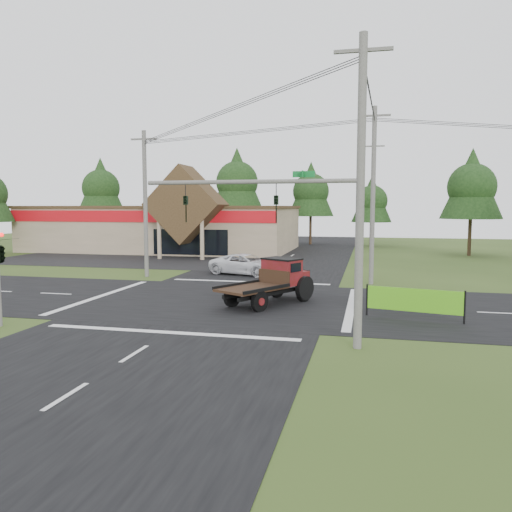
% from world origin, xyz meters
% --- Properties ---
extents(ground, '(120.00, 120.00, 0.00)m').
position_xyz_m(ground, '(0.00, 0.00, 0.00)').
color(ground, '#2E4418').
rests_on(ground, ground).
extents(road_ns, '(12.00, 120.00, 0.02)m').
position_xyz_m(road_ns, '(0.00, 0.00, 0.01)').
color(road_ns, black).
rests_on(road_ns, ground).
extents(road_ew, '(120.00, 12.00, 0.02)m').
position_xyz_m(road_ew, '(0.00, 0.00, 0.01)').
color(road_ew, black).
rests_on(road_ew, ground).
extents(parking_apron, '(28.00, 14.00, 0.02)m').
position_xyz_m(parking_apron, '(-14.00, 19.00, 0.01)').
color(parking_apron, black).
rests_on(parking_apron, ground).
extents(cvs_building, '(30.40, 18.20, 9.19)m').
position_xyz_m(cvs_building, '(-15.70, 29.57, 2.78)').
color(cvs_building, gray).
rests_on(cvs_building, ground).
extents(traffic_signal_mast, '(8.12, 0.24, 7.00)m').
position_xyz_m(traffic_signal_mast, '(5.82, -7.50, 4.43)').
color(traffic_signal_mast, '#595651').
rests_on(traffic_signal_mast, ground).
extents(utility_pole_nr, '(2.00, 0.30, 11.00)m').
position_xyz_m(utility_pole_nr, '(7.50, -7.50, 5.64)').
color(utility_pole_nr, '#595651').
rests_on(utility_pole_nr, ground).
extents(utility_pole_nw, '(2.00, 0.30, 10.50)m').
position_xyz_m(utility_pole_nw, '(-8.00, 8.00, 5.39)').
color(utility_pole_nw, '#595651').
rests_on(utility_pole_nw, ground).
extents(utility_pole_ne, '(2.00, 0.30, 11.50)m').
position_xyz_m(utility_pole_ne, '(8.00, 8.00, 5.89)').
color(utility_pole_ne, '#595651').
rests_on(utility_pole_ne, ground).
extents(utility_pole_n, '(2.00, 0.30, 11.20)m').
position_xyz_m(utility_pole_n, '(8.00, 22.00, 5.74)').
color(utility_pole_n, '#595651').
rests_on(utility_pole_n, ground).
extents(tree_row_a, '(6.72, 6.72, 12.12)m').
position_xyz_m(tree_row_a, '(-30.00, 40.00, 8.05)').
color(tree_row_a, '#332316').
rests_on(tree_row_a, ground).
extents(tree_row_b, '(5.60, 5.60, 10.10)m').
position_xyz_m(tree_row_b, '(-20.00, 42.00, 6.70)').
color(tree_row_b, '#332316').
rests_on(tree_row_b, ground).
extents(tree_row_c, '(7.28, 7.28, 13.13)m').
position_xyz_m(tree_row_c, '(-10.00, 41.00, 8.72)').
color(tree_row_c, '#332316').
rests_on(tree_row_c, ground).
extents(tree_row_d, '(6.16, 6.16, 11.11)m').
position_xyz_m(tree_row_d, '(0.00, 42.00, 7.38)').
color(tree_row_d, '#332316').
rests_on(tree_row_d, ground).
extents(tree_row_e, '(5.04, 5.04, 9.09)m').
position_xyz_m(tree_row_e, '(8.00, 40.00, 6.03)').
color(tree_row_e, '#332316').
rests_on(tree_row_e, ground).
extents(tree_side_ne, '(6.16, 6.16, 11.11)m').
position_xyz_m(tree_side_ne, '(18.00, 30.00, 7.38)').
color(tree_side_ne, '#332316').
rests_on(tree_side_ne, ground).
extents(antique_flatbed_truck, '(4.74, 6.07, 2.40)m').
position_xyz_m(antique_flatbed_truck, '(2.72, -0.31, 1.20)').
color(antique_flatbed_truck, '#4F130B').
rests_on(antique_flatbed_truck, ground).
extents(roadside_banner, '(4.27, 1.03, 1.48)m').
position_xyz_m(roadside_banner, '(9.86, -2.31, 0.74)').
color(roadside_banner, '#4EA315').
rests_on(roadside_banner, ground).
extents(white_pickup, '(6.07, 3.99, 1.55)m').
position_xyz_m(white_pickup, '(-1.16, 10.68, 0.77)').
color(white_pickup, silver).
rests_on(white_pickup, ground).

